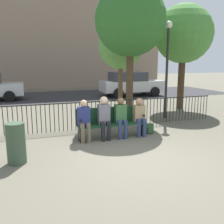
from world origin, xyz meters
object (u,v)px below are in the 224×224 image
(park_bench, at_px, (111,121))
(tree_1, at_px, (121,47))
(seated_person_2, at_px, (121,115))
(tree_0, at_px, (130,21))
(seated_person_0, at_px, (84,119))
(backpack, at_px, (149,129))
(seated_person_1, at_px, (104,115))
(trash_bin, at_px, (16,143))
(parked_car_1, at_px, (131,83))
(lamp_post, at_px, (167,56))
(tree_2, at_px, (184,35))
(seated_person_3, at_px, (140,114))

(park_bench, relative_size, tree_1, 0.52)
(seated_person_2, xyz_separation_m, tree_0, (1.26, 2.33, 3.09))
(seated_person_0, relative_size, backpack, 3.87)
(seated_person_1, xyz_separation_m, tree_0, (1.78, 2.33, 3.05))
(tree_1, relative_size, trash_bin, 4.31)
(parked_car_1, bearing_deg, lamp_post, -101.50)
(seated_person_0, relative_size, seated_person_1, 0.94)
(seated_person_1, bearing_deg, trash_bin, -156.06)
(tree_1, height_order, tree_2, tree_2)
(seated_person_3, bearing_deg, tree_1, 76.31)
(seated_person_2, xyz_separation_m, trash_bin, (-2.93, -1.06, -0.22))
(tree_1, bearing_deg, backpack, -99.15)
(seated_person_3, xyz_separation_m, parked_car_1, (3.48, 8.79, 0.17))
(park_bench, bearing_deg, trash_bin, -155.83)
(tree_1, distance_m, lamp_post, 2.81)
(seated_person_0, bearing_deg, tree_2, 32.69)
(seated_person_1, relative_size, tree_1, 0.32)
(park_bench, bearing_deg, seated_person_0, -171.29)
(tree_0, height_order, parked_car_1, tree_0)
(tree_1, relative_size, parked_car_1, 0.96)
(park_bench, distance_m, seated_person_1, 0.36)
(seated_person_0, xyz_separation_m, tree_0, (2.38, 2.33, 3.10))
(park_bench, relative_size, lamp_post, 0.55)
(seated_person_1, relative_size, trash_bin, 1.37)
(seated_person_0, bearing_deg, tree_0, 44.35)
(seated_person_1, height_order, tree_1, tree_1)
(backpack, bearing_deg, tree_1, 80.85)
(tree_0, distance_m, parked_car_1, 7.64)
(backpack, bearing_deg, seated_person_2, -172.92)
(tree_1, bearing_deg, seated_person_3, -103.69)
(seated_person_3, distance_m, tree_1, 5.22)
(tree_2, relative_size, trash_bin, 5.27)
(backpack, xyz_separation_m, tree_0, (0.25, 2.20, 3.62))
(trash_bin, bearing_deg, seated_person_1, 23.94)
(tree_0, distance_m, tree_2, 3.54)
(park_bench, relative_size, seated_person_1, 1.62)
(seated_person_0, relative_size, tree_2, 0.24)
(park_bench, relative_size, trash_bin, 2.23)
(park_bench, xyz_separation_m, backpack, (1.28, -0.00, -0.35))
(seated_person_3, distance_m, lamp_post, 3.40)
(seated_person_3, relative_size, tree_2, 0.24)
(park_bench, height_order, seated_person_3, seated_person_3)
(seated_person_0, bearing_deg, trash_bin, -149.49)
(park_bench, height_order, tree_2, tree_2)
(parked_car_1, bearing_deg, seated_person_2, -114.96)
(seated_person_0, height_order, seated_person_2, seated_person_2)
(seated_person_1, distance_m, backpack, 1.64)
(seated_person_1, xyz_separation_m, backpack, (1.54, 0.12, -0.57))
(seated_person_1, distance_m, tree_0, 4.23)
(seated_person_1, bearing_deg, park_bench, 26.25)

